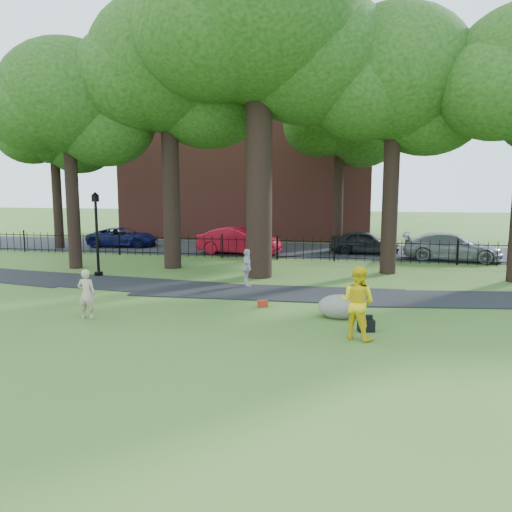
% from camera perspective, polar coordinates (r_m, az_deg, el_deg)
% --- Properties ---
extents(ground, '(120.00, 120.00, 0.00)m').
position_cam_1_polar(ground, '(14.94, -4.77, -7.27)').
color(ground, '#365E21').
rests_on(ground, ground).
extents(footpath, '(36.07, 3.85, 0.03)m').
position_cam_1_polar(footpath, '(18.41, 1.59, -4.26)').
color(footpath, black).
rests_on(footpath, ground).
extents(street, '(80.00, 7.00, 0.02)m').
position_cam_1_polar(street, '(30.35, 3.58, 0.71)').
color(street, black).
rests_on(street, ground).
extents(iron_fence, '(44.00, 0.04, 1.20)m').
position_cam_1_polar(iron_fence, '(26.35, 2.42, 0.88)').
color(iron_fence, black).
rests_on(iron_fence, ground).
extents(brick_building, '(18.00, 8.00, 12.00)m').
position_cam_1_polar(brick_building, '(38.71, -0.70, 11.26)').
color(brick_building, brown).
rests_on(brick_building, ground).
extents(big_tree, '(10.08, 8.61, 14.37)m').
position_cam_1_polar(big_tree, '(22.14, 0.81, 24.41)').
color(big_tree, black).
rests_on(big_tree, ground).
extents(tree_row, '(26.82, 7.96, 12.42)m').
position_cam_1_polar(tree_row, '(22.87, 2.42, 18.75)').
color(tree_row, black).
rests_on(tree_row, ground).
extents(woman, '(0.57, 0.40, 1.50)m').
position_cam_1_polar(woman, '(15.67, -18.79, -4.13)').
color(woman, tan).
rests_on(woman, ground).
extents(man, '(1.16, 1.07, 1.92)m').
position_cam_1_polar(man, '(13.17, 11.54, -5.22)').
color(man, yellow).
rests_on(man, ground).
extents(pedestrian, '(0.47, 0.91, 1.49)m').
position_cam_1_polar(pedestrian, '(19.38, -1.06, -1.38)').
color(pedestrian, '#B4B4B9').
rests_on(pedestrian, ground).
extents(boulder, '(1.32, 1.01, 0.75)m').
position_cam_1_polar(boulder, '(15.28, 9.50, -5.55)').
color(boulder, '#6C655A').
rests_on(boulder, ground).
extents(lamppost, '(0.36, 0.36, 3.66)m').
position_cam_1_polar(lamppost, '(22.55, -17.72, 2.29)').
color(lamppost, black).
rests_on(lamppost, ground).
extents(backpack, '(0.50, 0.39, 0.33)m').
position_cam_1_polar(backpack, '(14.04, 12.47, -7.77)').
color(backpack, black).
rests_on(backpack, ground).
extents(red_bag, '(0.38, 0.31, 0.22)m').
position_cam_1_polar(red_bag, '(16.35, 0.76, -5.47)').
color(red_bag, maroon).
rests_on(red_bag, ground).
extents(red_sedan, '(4.88, 2.33, 1.55)m').
position_cam_1_polar(red_sedan, '(28.25, -1.96, 1.74)').
color(red_sedan, '#B40D22').
rests_on(red_sedan, ground).
extents(navy_van, '(4.59, 2.55, 1.22)m').
position_cam_1_polar(navy_van, '(32.88, -14.97, 2.10)').
color(navy_van, '#0E1247').
rests_on(navy_van, ground).
extents(grey_car, '(3.91, 1.58, 1.33)m').
position_cam_1_polar(grey_car, '(29.13, 12.30, 1.53)').
color(grey_car, black).
rests_on(grey_car, ground).
extents(silver_car, '(5.17, 2.67, 1.43)m').
position_cam_1_polar(silver_car, '(27.97, 21.47, 0.98)').
color(silver_car, gray).
rests_on(silver_car, ground).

